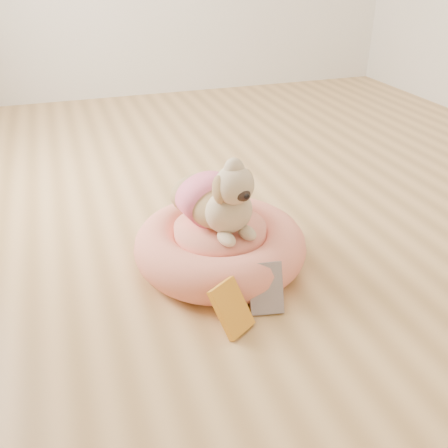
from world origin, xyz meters
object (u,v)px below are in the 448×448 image
object	(u,v)px
book_yellow	(232,308)
dog	(217,187)
pet_bed	(220,245)
book_white	(266,288)

from	to	relation	value
book_yellow	dog	bearing A→B (deg)	46.43
dog	book_yellow	size ratio (longest dim) A/B	2.46
pet_bed	dog	distance (m)	0.26
pet_bed	book_white	distance (m)	0.34
book_yellow	book_white	xyz separation A→B (m)	(0.15, 0.06, 0.00)
book_white	book_yellow	bearing A→B (deg)	-146.54
dog	book_yellow	world-z (taller)	dog
pet_bed	book_yellow	bearing A→B (deg)	-102.72
pet_bed	book_white	xyz separation A→B (m)	(0.06, -0.33, -0.00)
pet_bed	book_white	bearing A→B (deg)	-79.14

